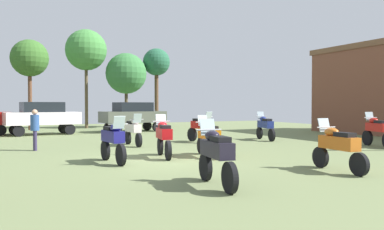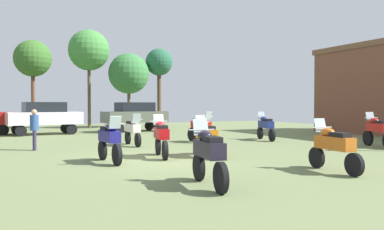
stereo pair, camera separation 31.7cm
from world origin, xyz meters
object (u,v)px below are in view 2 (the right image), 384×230
at_px(person_3, 34,127).
at_px(tree_3, 33,59).
at_px(motorcycle_10, 334,146).
at_px(car_1, 44,116).
at_px(motorcycle_5, 110,140).
at_px(motorcycle_9, 208,154).
at_px(motorcycle_11, 206,136).
at_px(tree_2, 89,51).
at_px(motorcycle_8, 161,136).
at_px(tree_4, 159,64).
at_px(motorcycle_4, 133,130).
at_px(car_3, 135,115).
at_px(tree_7, 129,74).
at_px(motorcycle_2, 201,127).
at_px(motorcycle_7, 377,130).
at_px(motorcycle_3, 266,126).

bearing_deg(person_3, tree_3, -2.22).
distance_m(motorcycle_10, car_1, 18.73).
height_order(motorcycle_5, tree_3, tree_3).
relative_size(motorcycle_9, motorcycle_11, 0.99).
relative_size(tree_2, tree_3, 1.17).
relative_size(motorcycle_8, tree_3, 0.32).
distance_m(motorcycle_5, tree_4, 20.87).
height_order(motorcycle_4, motorcycle_11, motorcycle_11).
distance_m(car_3, tree_3, 8.90).
bearing_deg(motorcycle_11, person_3, 145.82).
xyz_separation_m(motorcycle_5, motorcycle_9, (1.17, -4.58, 0.00)).
bearing_deg(tree_7, motorcycle_11, -97.36).
bearing_deg(motorcycle_10, motorcycle_9, -170.72).
bearing_deg(motorcycle_11, tree_4, 81.14).
distance_m(motorcycle_9, car_1, 18.15).
bearing_deg(tree_7, motorcycle_4, -105.06).
height_order(motorcycle_5, car_3, car_3).
xyz_separation_m(car_1, tree_3, (-0.35, 5.37, 4.00)).
height_order(motorcycle_11, tree_2, tree_2).
bearing_deg(motorcycle_2, motorcycle_7, 127.84).
bearing_deg(motorcycle_7, motorcycle_9, -140.63).
bearing_deg(tree_3, motorcycle_10, -74.46).
relative_size(motorcycle_2, tree_2, 0.27).
bearing_deg(motorcycle_3, tree_2, 126.09).
bearing_deg(motorcycle_5, tree_4, -119.30).
distance_m(motorcycle_8, car_3, 13.64).
distance_m(motorcycle_7, motorcycle_10, 7.54).
height_order(motorcycle_2, motorcycle_9, motorcycle_2).
bearing_deg(motorcycle_9, tree_2, 94.11).
height_order(motorcycle_5, tree_7, tree_7).
distance_m(tree_2, tree_7, 3.54).
height_order(motorcycle_4, motorcycle_5, motorcycle_5).
xyz_separation_m(motorcycle_8, car_3, (3.02, 13.30, 0.44)).
bearing_deg(person_3, car_1, -6.24).
xyz_separation_m(tree_2, tree_4, (5.59, -0.60, -0.83)).
xyz_separation_m(motorcycle_10, tree_2, (-2.32, 23.42, 5.35)).
bearing_deg(motorcycle_4, motorcycle_7, 150.08).
height_order(motorcycle_2, car_1, car_1).
height_order(car_3, tree_2, tree_2).
bearing_deg(motorcycle_5, car_1, -91.01).
distance_m(motorcycle_3, tree_7, 14.69).
bearing_deg(motorcycle_5, tree_2, -103.29).
height_order(motorcycle_9, motorcycle_10, motorcycle_9).
bearing_deg(motorcycle_8, tree_7, 88.54).
distance_m(tree_2, tree_4, 5.68).
xyz_separation_m(motorcycle_2, motorcycle_9, (-4.47, -9.49, -0.00)).
distance_m(motorcycle_9, tree_3, 23.93).
distance_m(motorcycle_8, tree_7, 18.68).
bearing_deg(tree_3, car_3, -38.70).
relative_size(motorcycle_10, tree_7, 0.36).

